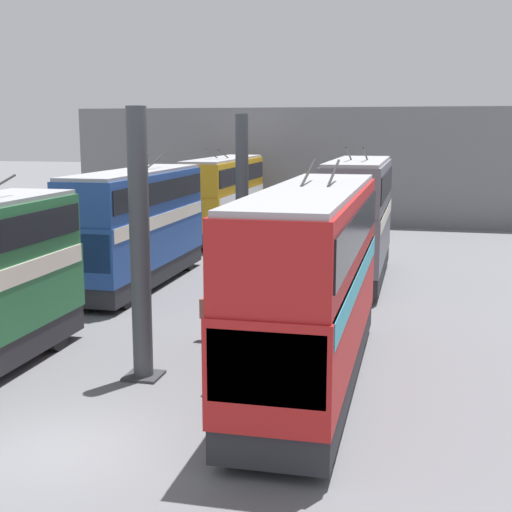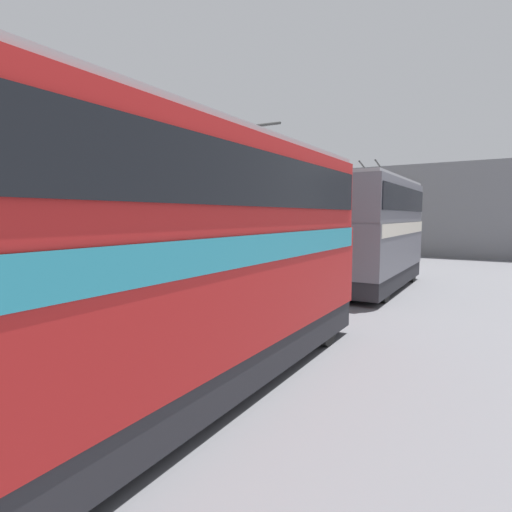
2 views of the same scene
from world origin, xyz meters
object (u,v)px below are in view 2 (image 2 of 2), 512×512
(bus_left_near, at_px, (203,247))
(bus_left_far, at_px, (379,227))
(oil_drum, at_px, (283,296))
(bus_right_mid, at_px, (193,230))
(person_by_left_row, at_px, (82,349))
(person_aisle_midway, at_px, (175,301))
(bus_right_far, at_px, (302,225))

(bus_left_near, xyz_separation_m, bus_left_far, (13.62, -0.00, 0.07))
(oil_drum, bearing_deg, bus_left_far, -21.31)
(bus_right_mid, xyz_separation_m, person_by_left_row, (-11.73, -6.94, -2.02))
(person_aisle_midway, bearing_deg, person_by_left_row, 24.60)
(person_aisle_midway, bearing_deg, bus_left_far, 164.07)
(bus_left_near, distance_m, bus_left_far, 13.62)
(bus_right_far, relative_size, person_by_left_row, 6.89)
(bus_left_near, height_order, bus_right_mid, bus_left_near)
(bus_left_far, xyz_separation_m, person_aisle_midway, (-10.29, 3.91, -2.25))
(oil_drum, bearing_deg, person_aisle_midway, 159.87)
(bus_left_far, bearing_deg, bus_right_mid, 108.70)
(bus_right_far, relative_size, person_aisle_midway, 6.99)
(bus_left_near, relative_size, bus_left_far, 1.24)
(person_by_left_row, bearing_deg, bus_left_far, 41.87)
(bus_left_near, bearing_deg, bus_right_mid, 41.27)
(bus_right_mid, relative_size, oil_drum, 13.36)
(bus_right_mid, bearing_deg, person_aisle_midway, -143.50)
(bus_left_far, bearing_deg, person_aisle_midway, 159.20)
(person_aisle_midway, distance_m, oil_drum, 4.81)
(bus_right_mid, distance_m, person_aisle_midway, 9.15)
(bus_left_near, xyz_separation_m, bus_right_far, (24.51, 9.22, -0.17))
(bus_left_far, bearing_deg, bus_right_far, 40.26)
(bus_right_mid, distance_m, bus_right_far, 14.01)
(bus_left_near, relative_size, bus_right_mid, 1.06)
(bus_left_near, relative_size, bus_right_far, 1.02)
(person_aisle_midway, xyz_separation_m, oil_drum, (4.50, -1.65, -0.44))
(bus_right_mid, xyz_separation_m, person_aisle_midway, (-7.17, -5.31, -2.03))
(bus_left_far, xyz_separation_m, person_by_left_row, (-14.85, 2.27, -2.23))
(oil_drum, bearing_deg, person_by_left_row, 179.92)
(oil_drum, bearing_deg, bus_left_near, -163.88)
(person_by_left_row, xyz_separation_m, person_aisle_midway, (4.56, 1.63, -0.01))
(bus_right_mid, bearing_deg, bus_right_far, -0.00)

